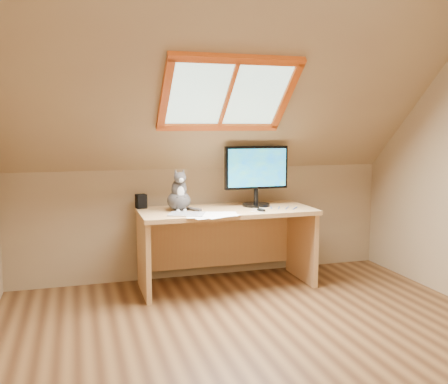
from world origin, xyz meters
name	(u,v)px	position (x,y,z in m)	size (l,w,h in m)	color
ground	(278,356)	(0.00, 0.00, 0.00)	(3.50, 3.50, 0.00)	brown
room_shell	(288,117)	(0.00, -0.09, 1.43)	(3.52, 3.52, 2.41)	tan
desk	(224,232)	(0.09, 1.45, 0.46)	(1.49, 0.65, 0.68)	tan
monitor	(256,172)	(0.39, 1.45, 0.98)	(0.57, 0.24, 0.53)	black
cat	(179,196)	(-0.31, 1.40, 0.80)	(0.20, 0.24, 0.36)	#453F3D
desk_speaker	(141,201)	(-0.60, 1.63, 0.74)	(0.08, 0.08, 0.12)	black
graphics_tablet	(187,214)	(-0.30, 1.20, 0.68)	(0.28, 0.20, 0.01)	#B2B2B7
mouse	(261,210)	(0.33, 1.17, 0.69)	(0.05, 0.09, 0.03)	black
papers	(216,215)	(-0.08, 1.12, 0.68)	(0.35, 0.30, 0.01)	white
cables	(274,209)	(0.48, 1.26, 0.68)	(0.51, 0.26, 0.01)	silver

